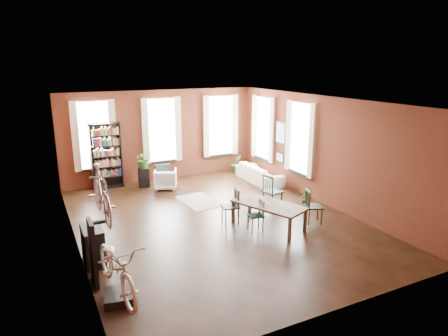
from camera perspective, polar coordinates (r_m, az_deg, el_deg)
room at (r=10.82m, az=-1.47°, el=4.27°), size 9.00×9.04×3.22m
dining_table at (r=10.37m, az=6.32°, el=-6.77°), size 1.51×2.07×0.64m
dining_chair_a at (r=10.16m, az=4.54°, el=-6.75°), size 0.41×0.41×0.78m
dining_chair_b at (r=10.54m, az=0.89°, el=-5.50°), size 0.49×0.49×0.92m
dining_chair_c at (r=10.83m, az=12.71°, el=-5.37°), size 0.54×0.54×0.90m
dining_chair_d at (r=11.65m, az=6.96°, el=-3.35°), size 0.55×0.55×1.01m
bookshelf at (r=13.85m, az=-16.48°, el=1.65°), size 1.00×0.32×2.20m
white_armchair at (r=13.48m, az=-8.37°, el=-1.46°), size 0.92×0.89×0.74m
cream_sofa at (r=14.17m, az=5.12°, el=-0.39°), size 0.61×2.08×0.81m
striped_rug at (r=12.28m, az=-3.59°, el=-4.76°), size 1.08×1.61×0.01m
bike_trainer at (r=7.72m, az=-14.62°, el=-17.34°), size 0.65×0.65×0.16m
bike_wall_rack at (r=8.07m, az=-18.22°, el=-11.49°), size 0.16×0.60×1.30m
console_table at (r=9.00m, az=-18.21°, el=-10.42°), size 0.40×0.80×0.80m
plant_stand at (r=13.86m, az=-11.38°, el=-1.32°), size 0.34×0.34×0.65m
plant_by_sofa at (r=15.37m, az=1.74°, el=-0.07°), size 0.44×0.73×0.31m
plant_small at (r=12.28m, az=11.31°, el=-4.65°), size 0.35×0.51×0.17m
bicycle_floor at (r=7.22m, az=-15.31°, el=-10.19°), size 0.79×1.09×1.96m
bicycle_hung at (r=7.58m, az=-17.27°, el=-1.12°), size 0.47×1.00×1.66m
plant_on_stand at (r=13.68m, az=-11.37°, el=0.95°), size 0.67×0.72×0.49m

